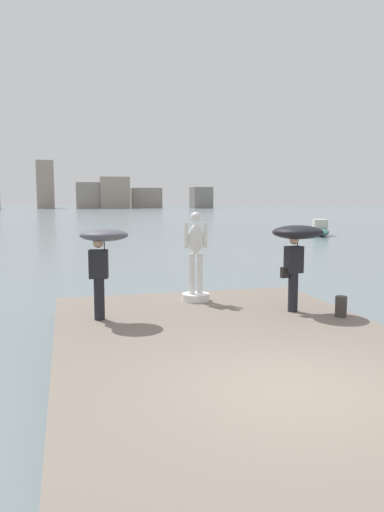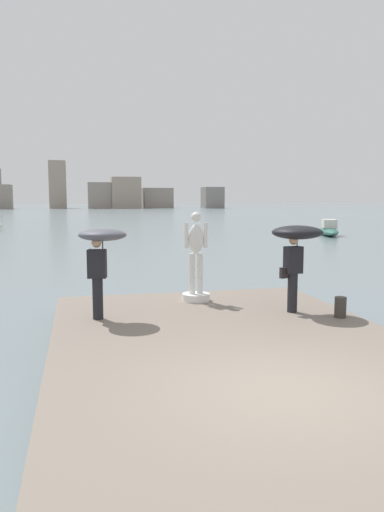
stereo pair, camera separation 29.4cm
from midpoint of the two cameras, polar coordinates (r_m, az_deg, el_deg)
name	(u,v)px [view 2 (the right image)]	position (r m, az deg, el deg)	size (l,w,h in m)	color
ground_plane	(109,230)	(46.10, -9.36, 2.94)	(400.00, 400.00, 0.00)	slate
pier	(238,356)	(8.87, 6.31, -11.41)	(6.44, 10.06, 0.40)	slate
statue_white_figure	(196,266)	(12.27, 1.14, -1.21)	(0.69, 0.69, 2.21)	white
onlooker_left	(101,247)	(10.50, -9.64, 0.99)	(1.19, 1.20, 1.92)	black
onlooker_right	(296,241)	(11.30, 12.63, 1.70)	(1.31, 1.31, 1.95)	black
mooring_bollard	(340,307)	(11.18, 17.41, -5.63)	(0.25, 0.25, 0.44)	#38332D
boat_near	(328,230)	(40.68, 15.60, 2.91)	(3.14, 5.64, 1.28)	#336B5B
distant_skyline	(89,192)	(143.72, -11.68, 7.17)	(70.72, 13.91, 13.33)	gray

